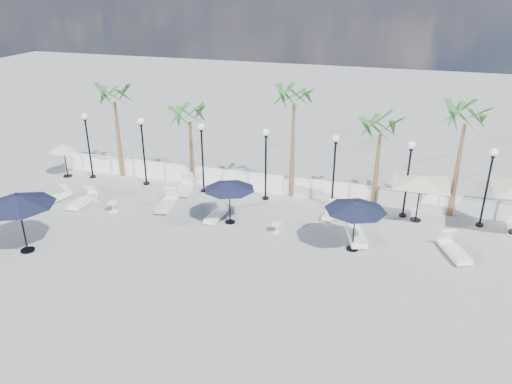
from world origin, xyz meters
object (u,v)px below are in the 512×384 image
(lounger_0, at_px, (56,197))
(lounger_6, at_px, (356,234))
(lounger_2, at_px, (185,187))
(parasol_cream_small, at_px, (63,148))
(parasol_navy_left, at_px, (17,201))
(parasol_navy_mid, at_px, (229,186))
(lounger_1, at_px, (83,201))
(lounger_5, at_px, (331,212))
(parasol_navy_right, at_px, (356,206))
(lounger_3, at_px, (167,203))
(parasol_cream_sq_a, at_px, (422,176))
(lounger_4, at_px, (216,214))
(lounger_7, at_px, (454,250))

(lounger_0, distance_m, lounger_6, 15.47)
(lounger_2, xyz_separation_m, parasol_cream_small, (-7.53, -0.02, 1.50))
(parasol_navy_left, relative_size, parasol_navy_mid, 1.25)
(lounger_1, xyz_separation_m, lounger_5, (12.38, 2.46, -0.04))
(lounger_2, relative_size, parasol_navy_right, 0.80)
(lounger_1, relative_size, lounger_5, 1.17)
(parasol_navy_right, bearing_deg, lounger_5, 115.37)
(lounger_0, bearing_deg, lounger_6, 14.82)
(lounger_3, distance_m, parasol_navy_right, 9.83)
(lounger_6, distance_m, parasol_navy_mid, 6.15)
(lounger_3, xyz_separation_m, parasol_cream_sq_a, (12.12, 2.18, 2.05))
(lounger_4, xyz_separation_m, lounger_6, (6.72, -0.11, 0.05))
(lounger_3, xyz_separation_m, parasol_navy_left, (-3.75, -5.70, 2.10))
(lounger_2, distance_m, lounger_3, 2.20)
(lounger_1, height_order, parasol_navy_mid, parasol_navy_mid)
(lounger_4, xyz_separation_m, parasol_navy_left, (-6.61, -5.25, 2.14))
(lounger_3, bearing_deg, lounger_4, -16.93)
(parasol_navy_right, bearing_deg, lounger_2, 158.71)
(parasol_cream_sq_a, bearing_deg, lounger_3, -169.80)
(parasol_cream_small, bearing_deg, parasol_navy_right, -12.19)
(lounger_7, bearing_deg, parasol_navy_mid, 157.35)
(lounger_5, bearing_deg, parasol_cream_small, -177.20)
(lounger_5, bearing_deg, lounger_4, -154.44)
(lounger_4, height_order, parasol_cream_small, parasol_cream_small)
(lounger_0, height_order, lounger_7, lounger_7)
(lounger_1, distance_m, lounger_7, 17.94)
(lounger_4, distance_m, parasol_navy_left, 8.70)
(lounger_0, relative_size, parasol_cream_small, 0.89)
(lounger_2, bearing_deg, parasol_cream_small, 167.43)
(parasol_navy_right, bearing_deg, lounger_0, 178.05)
(lounger_6, xyz_separation_m, parasol_cream_sq_a, (2.54, 2.75, 2.04))
(lounger_0, xyz_separation_m, parasol_navy_mid, (9.54, 0.35, 1.69))
(lounger_2, distance_m, parasol_navy_mid, 4.88)
(lounger_2, height_order, lounger_3, lounger_3)
(parasol_navy_mid, relative_size, parasol_cream_sq_a, 0.48)
(parasol_navy_right, height_order, parasol_cream_sq_a, parasol_cream_sq_a)
(lounger_5, bearing_deg, parasol_cream_sq_a, 15.32)
(parasol_navy_mid, distance_m, parasol_cream_small, 11.49)
(lounger_3, distance_m, lounger_7, 13.72)
(parasol_navy_right, bearing_deg, lounger_4, 171.13)
(lounger_3, xyz_separation_m, lounger_6, (9.58, -0.57, 0.02))
(parasol_cream_sq_a, bearing_deg, lounger_2, 179.90)
(lounger_1, distance_m, lounger_4, 7.12)
(lounger_5, xyz_separation_m, lounger_7, (5.57, -2.23, 0.06))
(parasol_navy_mid, bearing_deg, lounger_7, -0.70)
(lounger_1, relative_size, lounger_6, 0.85)
(lounger_0, relative_size, lounger_4, 1.00)
(lounger_2, height_order, lounger_5, lounger_2)
(lounger_2, relative_size, lounger_3, 1.00)
(lounger_3, xyz_separation_m, lounger_5, (8.13, 1.48, -0.05))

